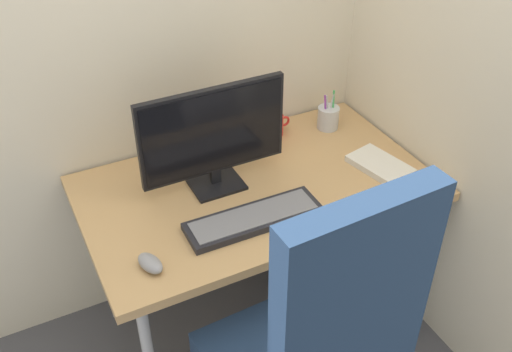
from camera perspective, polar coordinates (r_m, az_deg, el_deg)
name	(u,v)px	position (r m, az deg, el deg)	size (l,w,h in m)	color
ground_plane	(256,316)	(2.61, 0.04, -13.52)	(8.00, 8.00, 0.00)	#4C4C51
desk	(256,197)	(2.15, 0.04, -2.06)	(1.25, 0.74, 0.72)	tan
filing_cabinet	(341,247)	(2.55, 8.31, -6.87)	(0.37, 0.54, 0.54)	#B2B5BA
monitor	(213,135)	(2.01, -4.18, 3.98)	(0.53, 0.15, 0.39)	black
keyboard	(254,218)	(1.95, -0.21, -4.14)	(0.47, 0.15, 0.03)	black
mouse	(150,263)	(1.81, -10.27, -8.37)	(0.06, 0.10, 0.04)	gray
pen_holder	(328,117)	(2.44, 7.05, 5.70)	(0.09, 0.09, 0.17)	silver
notebook	(380,165)	(2.25, 12.01, 1.03)	(0.14, 0.23, 0.02)	silver
coffee_mug	(273,125)	(2.38, 1.71, 5.00)	(0.12, 0.08, 0.09)	red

